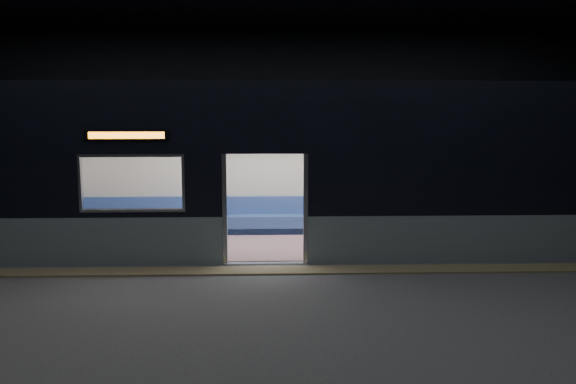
{
  "coord_description": "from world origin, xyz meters",
  "views": [
    {
      "loc": [
        0.06,
        -9.93,
        2.95
      ],
      "look_at": [
        0.46,
        2.3,
        1.17
      ],
      "focal_mm": 38.0,
      "sensor_mm": 36.0,
      "label": 1
    }
  ],
  "objects": [
    {
      "name": "station_floor",
      "position": [
        0.0,
        0.0,
        -0.01
      ],
      "size": [
        24.0,
        14.0,
        0.01
      ],
      "primitive_type": "cube",
      "color": "#47494C",
      "rests_on": "ground"
    },
    {
      "name": "handbag",
      "position": [
        2.87,
        3.31,
        0.69
      ],
      "size": [
        0.35,
        0.33,
        0.14
      ],
      "primitive_type": "cube",
      "rotation": [
        0.0,
        0.0,
        0.36
      ],
      "color": "black",
      "rests_on": "passenger"
    },
    {
      "name": "station_envelope",
      "position": [
        0.0,
        0.0,
        3.66
      ],
      "size": [
        24.0,
        14.0,
        5.0
      ],
      "color": "black",
      "rests_on": "station_floor"
    },
    {
      "name": "transit_map",
      "position": [
        5.0,
        3.85,
        1.45
      ],
      "size": [
        0.92,
        0.03,
        0.6
      ],
      "primitive_type": "cube",
      "color": "white",
      "rests_on": "metro_car"
    },
    {
      "name": "tactile_strip",
      "position": [
        0.0,
        0.55,
        0.01
      ],
      "size": [
        22.8,
        0.5,
        0.03
      ],
      "primitive_type": "cube",
      "color": "#8C7F59",
      "rests_on": "station_floor"
    },
    {
      "name": "metro_car",
      "position": [
        -0.0,
        2.54,
        1.85
      ],
      "size": [
        18.0,
        3.04,
        3.35
      ],
      "color": "gray",
      "rests_on": "station_floor"
    },
    {
      "name": "passenger",
      "position": [
        2.87,
        3.55,
        0.82
      ],
      "size": [
        0.47,
        0.75,
        1.42
      ],
      "rotation": [
        0.0,
        0.0,
        -0.2
      ],
      "color": "black",
      "rests_on": "metro_car"
    }
  ]
}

